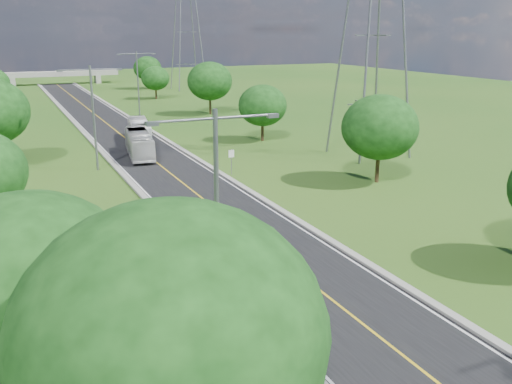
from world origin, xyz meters
TOP-DOWN VIEW (x-y plane):
  - ground at (0.00, 60.00)m, footprint 260.00×260.00m
  - road at (0.00, 66.00)m, footprint 8.00×150.00m
  - curb_left at (-4.25, 66.00)m, footprint 0.50×150.00m
  - curb_right at (4.25, 66.00)m, footprint 0.50×150.00m
  - speed_limit_sign at (5.20, 37.98)m, footprint 0.55×0.09m
  - overpass at (0.00, 140.00)m, footprint 30.00×3.00m
  - streetlight_near_left at (-6.00, 12.00)m, footprint 5.90×0.25m
  - streetlight_mid_left at (-6.00, 45.00)m, footprint 5.90×0.25m
  - streetlight_far_right at (6.00, 78.00)m, footprint 5.90×0.25m
  - power_tower_near at (22.00, 40.00)m, footprint 9.00×6.40m
  - power_tower_far at (26.00, 115.00)m, footprint 9.00×6.40m
  - tree_la at (-14.00, 8.00)m, footprint 7.14×7.14m
  - tree_lf at (-11.00, 2.00)m, footprint 7.98×7.98m
  - tree_rb at (16.00, 30.00)m, footprint 6.72×6.72m
  - tree_rc at (15.00, 52.00)m, footprint 5.88×5.88m
  - tree_rd at (17.00, 76.00)m, footprint 7.14×7.14m
  - tree_re at (14.50, 100.00)m, footprint 5.46×5.46m
  - tree_rf at (18.00, 120.00)m, footprint 6.30×6.30m
  - bus_outbound at (1.22, 57.86)m, footprint 3.74×9.73m
  - bus_inbound at (-0.83, 49.26)m, footprint 3.63×10.02m

SIDE VIEW (x-z plane):
  - ground at x=0.00m, z-range 0.00..0.00m
  - road at x=0.00m, z-range 0.00..0.06m
  - curb_left at x=-4.25m, z-range 0.00..0.22m
  - curb_right at x=4.25m, z-range 0.00..0.22m
  - bus_outbound at x=1.22m, z-range 0.06..2.70m
  - bus_inbound at x=-0.83m, z-range 0.06..2.79m
  - speed_limit_sign at x=5.20m, z-range 0.40..2.80m
  - overpass at x=0.00m, z-range 0.81..4.01m
  - tree_re at x=14.50m, z-range 0.85..7.20m
  - tree_rc at x=15.00m, z-range 0.91..7.75m
  - tree_rf at x=18.00m, z-range 0.98..8.31m
  - tree_rb at x=16.00m, z-range 1.05..8.86m
  - tree_la at x=-14.00m, z-range 1.11..9.42m
  - tree_rd at x=17.00m, z-range 1.11..9.42m
  - tree_lf at x=-11.00m, z-range 1.24..10.53m
  - streetlight_near_left at x=-6.00m, z-range 0.94..10.94m
  - streetlight_mid_left at x=-6.00m, z-range 0.94..10.94m
  - streetlight_far_right at x=6.00m, z-range 0.94..10.94m
  - power_tower_near at x=22.00m, z-range 0.01..28.01m
  - power_tower_far at x=26.00m, z-range 0.01..28.01m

